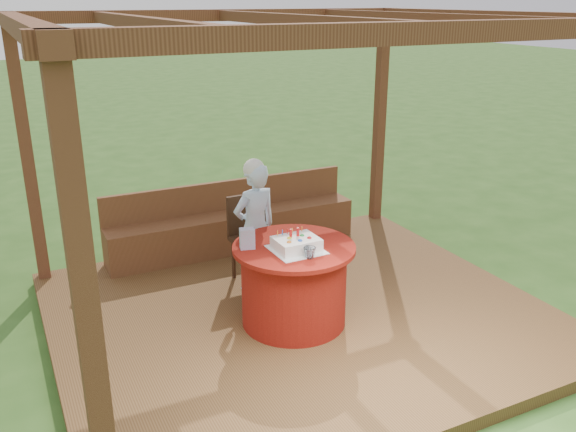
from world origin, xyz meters
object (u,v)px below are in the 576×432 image
object	(u,v)px
birthday_cake	(296,244)
elderly_woman	(255,225)
gift_bag	(247,239)
drinking_glass	(310,253)
chair	(253,234)
bench	(234,227)
table	(294,284)

from	to	relation	value
birthday_cake	elderly_woman	bearing A→B (deg)	90.45
elderly_woman	gift_bag	bearing A→B (deg)	-118.25
birthday_cake	drinking_glass	size ratio (longest dim) A/B	4.11
chair	drinking_glass	xyz separation A→B (m)	(-0.04, -1.33, 0.30)
chair	elderly_woman	world-z (taller)	elderly_woman
bench	table	xyz separation A→B (m)	(-0.15, -1.90, 0.12)
bench	chair	xyz separation A→B (m)	(-0.12, -0.87, 0.25)
elderly_woman	gift_bag	xyz separation A→B (m)	(-0.36, -0.67, 0.16)
bench	drinking_glass	distance (m)	2.27
birthday_cake	gift_bag	size ratio (longest dim) A/B	2.35
table	elderly_woman	distance (m)	0.86
bench	gift_bag	size ratio (longest dim) A/B	16.26
bench	elderly_woman	bearing A→B (deg)	-99.59
drinking_glass	elderly_woman	bearing A→B (deg)	91.50
drinking_glass	gift_bag	bearing A→B (deg)	132.29
birthday_cake	gift_bag	xyz separation A→B (m)	(-0.37, 0.23, 0.03)
birthday_cake	table	bearing A→B (deg)	75.12
gift_bag	birthday_cake	bearing A→B (deg)	-17.12
table	drinking_glass	xyz separation A→B (m)	(-0.00, -0.30, 0.42)
gift_bag	elderly_woman	bearing A→B (deg)	76.12
elderly_woman	chair	bearing A→B (deg)	73.79
birthday_cake	gift_bag	bearing A→B (deg)	148.52
table	chair	world-z (taller)	chair
chair	drinking_glass	world-z (taller)	chair
birthday_cake	drinking_glass	bearing A→B (deg)	-83.88
bench	table	bearing A→B (deg)	-94.58
bench	elderly_woman	size ratio (longest dim) A/B	2.18
chair	drinking_glass	distance (m)	1.36
birthday_cake	drinking_glass	distance (m)	0.20
bench	table	distance (m)	1.91
elderly_woman	gift_bag	distance (m)	0.78
table	gift_bag	world-z (taller)	gift_bag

